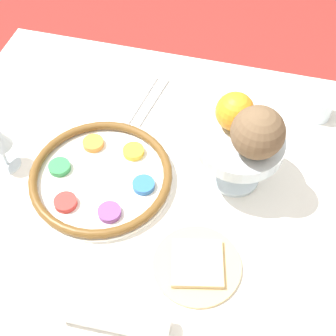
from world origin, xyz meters
The scene contains 11 objects.
ground_plane centered at (0.00, 0.00, 0.00)m, with size 8.00×8.00×0.00m, color maroon.
dining_table centered at (0.00, 0.00, 0.36)m, with size 1.23×1.05×0.72m.
seder_plate centered at (-0.18, 0.05, 0.74)m, with size 0.32×0.32×0.03m.
fruit_stand centered at (0.10, 0.14, 0.83)m, with size 0.18×0.18×0.13m.
orange_fruit centered at (0.08, 0.17, 0.90)m, with size 0.08×0.08×0.08m.
coconut centered at (0.13, 0.11, 0.91)m, with size 0.11×0.11×0.11m.
bread_plate centered at (0.07, -0.10, 0.73)m, with size 0.18×0.18×0.02m.
napkin_roll centered at (-0.05, -0.25, 0.75)m, with size 0.20×0.06×0.05m.
cup_near centered at (0.27, 0.38, 0.76)m, with size 0.07×0.07×0.06m.
fork_left centered at (-0.17, 0.32, 0.73)m, with size 0.04×0.19×0.01m.
fork_right centered at (-0.14, 0.32, 0.73)m, with size 0.05×0.19×0.01m.
Camera 1 is at (0.12, -0.51, 1.58)m, focal length 50.00 mm.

